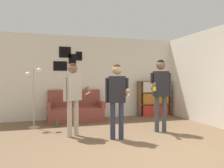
% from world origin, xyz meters
% --- Properties ---
extents(ground_plane, '(20.00, 20.00, 0.00)m').
position_xyz_m(ground_plane, '(0.00, 0.00, 0.00)').
color(ground_plane, brown).
extents(wall_back, '(7.48, 0.08, 2.70)m').
position_xyz_m(wall_back, '(-0.01, 3.90, 1.35)').
color(wall_back, silver).
rests_on(wall_back, ground_plane).
extents(wall_right, '(0.06, 6.27, 2.70)m').
position_xyz_m(wall_right, '(2.57, 1.93, 1.35)').
color(wall_right, silver).
rests_on(wall_right, ground_plane).
extents(couch, '(1.70, 0.80, 0.95)m').
position_xyz_m(couch, '(-0.97, 3.49, 0.31)').
color(couch, brown).
rests_on(couch, ground_plane).
extents(bookshelf, '(1.18, 0.30, 1.23)m').
position_xyz_m(bookshelf, '(1.83, 3.68, 0.61)').
color(bookshelf, brown).
rests_on(bookshelf, ground_plane).
extents(floor_lamp, '(0.43, 0.28, 1.58)m').
position_xyz_m(floor_lamp, '(-2.14, 2.82, 1.03)').
color(floor_lamp, '#ADA89E').
rests_on(floor_lamp, ground_plane).
extents(person_player_foreground_left, '(0.59, 0.37, 1.65)m').
position_xyz_m(person_player_foreground_left, '(-1.25, 1.69, 1.01)').
color(person_player_foreground_left, '#B7AD99').
rests_on(person_player_foreground_left, ground_plane).
extents(person_player_foreground_center, '(0.48, 0.53, 1.62)m').
position_xyz_m(person_player_foreground_center, '(-0.37, 1.17, 0.99)').
color(person_player_foreground_center, '#2D334C').
rests_on(person_player_foreground_center, ground_plane).
extents(person_watcher_holding_cup, '(0.56, 0.40, 1.77)m').
position_xyz_m(person_watcher_holding_cup, '(0.85, 1.49, 1.10)').
color(person_watcher_holding_cup, '#3D4247').
rests_on(person_watcher_holding_cup, ground_plane).
extents(bottle_on_floor, '(0.06, 0.06, 0.26)m').
position_xyz_m(bottle_on_floor, '(-1.55, 2.83, 0.10)').
color(bottle_on_floor, '#3D6638').
rests_on(bottle_on_floor, ground_plane).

